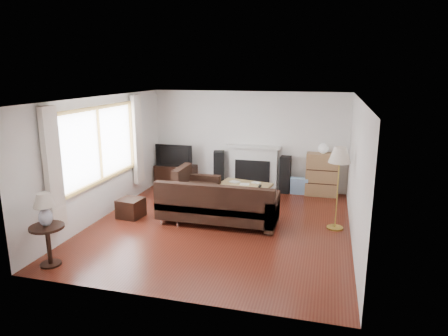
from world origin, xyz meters
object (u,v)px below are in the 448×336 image
(floor_lamp, at_px, (338,189))
(side_table, at_px, (49,246))
(tv_stand, at_px, (176,175))
(coffee_table, at_px, (245,193))
(sectional_sofa, at_px, (218,203))
(bookshelf, at_px, (322,175))

(floor_lamp, relative_size, side_table, 2.45)
(tv_stand, bearing_deg, side_table, -92.84)
(coffee_table, height_order, side_table, side_table)
(coffee_table, bearing_deg, floor_lamp, -17.85)
(side_table, bearing_deg, tv_stand, 87.16)
(floor_lamp, distance_m, side_table, 5.16)
(sectional_sofa, distance_m, floor_lamp, 2.34)
(tv_stand, distance_m, floor_lamp, 4.65)
(sectional_sofa, bearing_deg, coffee_table, 79.58)
(floor_lamp, bearing_deg, side_table, -148.14)
(tv_stand, height_order, bookshelf, bookshelf)
(tv_stand, xyz_separation_m, coffee_table, (2.10, -0.97, -0.04))
(tv_stand, height_order, side_table, side_table)
(bookshelf, height_order, floor_lamp, floor_lamp)
(bookshelf, relative_size, coffee_table, 0.90)
(tv_stand, xyz_separation_m, bookshelf, (3.79, 0.05, 0.26))
(bookshelf, xyz_separation_m, coffee_table, (-1.70, -1.02, -0.30))
(sectional_sofa, height_order, floor_lamp, floor_lamp)
(side_table, bearing_deg, floor_lamp, 31.86)
(tv_stand, distance_m, sectional_sofa, 3.01)
(sectional_sofa, relative_size, floor_lamp, 1.59)
(sectional_sofa, bearing_deg, floor_lamp, 7.43)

